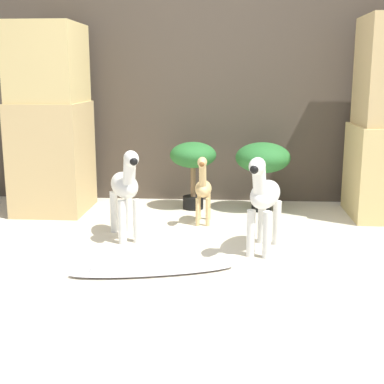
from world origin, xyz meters
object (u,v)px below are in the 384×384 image
Objects in this scene: zebra_left at (125,188)px; zebra_right at (264,197)px; surfboard at (151,270)px; potted_palm_back at (193,160)px; potted_palm_front at (263,160)px; giraffe_figurine at (203,187)px.

zebra_right is at bearing -13.56° from zebra_left.
potted_palm_back is at bearing 84.94° from surfboard.
surfboard is at bearing -147.25° from zebra_right.
zebra_left is at bearing 166.44° from zebra_right.
zebra_right is 1.12× the size of potted_palm_front.
zebra_left reaches higher than giraffe_figurine.
zebra_right is 1.24m from potted_palm_back.
surfboard is (-0.73, -1.53, -0.42)m from potted_palm_front.
potted_palm_front is at bearing 41.01° from zebra_left.
zebra_right is 1.20× the size of giraffe_figurine.
giraffe_figurine is 0.95× the size of potted_palm_back.
potted_palm_back is (-0.53, 1.12, 0.06)m from zebra_right.
potted_palm_front is (1.00, 0.87, 0.07)m from zebra_left.
potted_palm_back is (0.41, 0.89, 0.06)m from zebra_left.
zebra_right reaches higher than surfboard.
surfboard is at bearing -67.57° from zebra_left.
zebra_left is 1.13× the size of potted_palm_back.
zebra_left is at bearing -114.67° from potted_palm_back.
potted_palm_front is at bearing 43.37° from giraffe_figurine.
potted_palm_front is 0.59m from potted_palm_back.
potted_palm_front is 1.01× the size of potted_palm_back.
zebra_right and zebra_left have the same top height.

